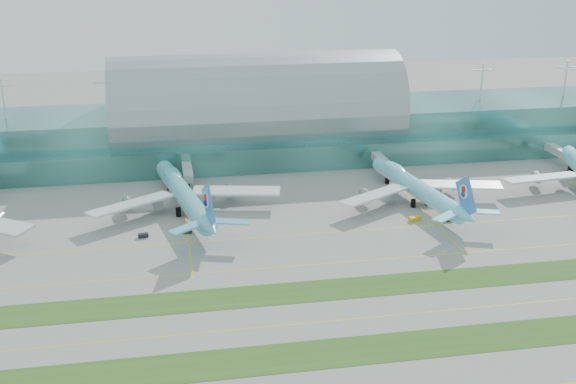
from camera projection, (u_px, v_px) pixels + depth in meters
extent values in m
plane|color=gray|center=(326.00, 294.00, 188.02)|extent=(700.00, 700.00, 0.00)
cube|color=#3D7A75|center=(256.00, 132.00, 305.23)|extent=(340.00, 42.00, 20.00)
cube|color=#3D7A75|center=(265.00, 159.00, 284.65)|extent=(340.00, 8.00, 10.00)
ellipsoid|color=#9EA5A8|center=(256.00, 108.00, 301.89)|extent=(340.00, 46.20, 16.17)
cylinder|color=white|center=(256.00, 90.00, 299.22)|extent=(0.80, 0.80, 16.00)
cube|color=#B2B7B7|center=(187.00, 171.00, 269.08)|extent=(3.50, 22.00, 3.00)
cylinder|color=black|center=(189.00, 188.00, 260.97)|extent=(1.00, 1.00, 4.00)
cube|color=#B2B7B7|center=(380.00, 160.00, 281.67)|extent=(3.50, 22.00, 3.00)
cylinder|color=black|center=(388.00, 176.00, 273.57)|extent=(1.00, 1.00, 4.00)
cube|color=#B2B7B7|center=(557.00, 151.00, 294.26)|extent=(3.50, 22.00, 3.00)
cylinder|color=black|center=(569.00, 166.00, 286.16)|extent=(1.00, 1.00, 4.00)
cube|color=#2D591E|center=(354.00, 351.00, 162.04)|extent=(420.00, 12.00, 0.08)
cube|color=#2D591E|center=(324.00, 290.00, 189.86)|extent=(420.00, 12.00, 0.08)
cube|color=yellow|center=(339.00, 320.00, 175.04)|extent=(420.00, 0.35, 0.01)
cube|color=yellow|center=(311.00, 265.00, 204.71)|extent=(420.00, 0.35, 0.01)
cube|color=yellow|center=(297.00, 235.00, 225.11)|extent=(420.00, 0.35, 0.01)
cylinder|color=#5CBACA|center=(184.00, 194.00, 242.61)|extent=(17.65, 61.80, 6.17)
ellipsoid|color=#5CBACA|center=(172.00, 175.00, 257.24)|extent=(9.28, 19.53, 4.40)
cone|color=#5CBACA|center=(163.00, 167.00, 271.85)|extent=(7.00, 6.05, 6.17)
cone|color=#5CBACA|center=(211.00, 228.00, 211.56)|extent=(7.44, 9.90, 5.86)
cube|color=white|center=(131.00, 204.00, 234.91)|extent=(29.17, 22.49, 1.22)
cylinder|color=gray|center=(142.00, 203.00, 241.86)|extent=(4.35, 6.01, 3.39)
cube|color=white|center=(236.00, 191.00, 247.06)|extent=(30.76, 13.15, 1.22)
cylinder|color=gray|center=(220.00, 193.00, 250.97)|extent=(4.35, 6.01, 3.39)
cube|color=#2C7BC7|center=(209.00, 206.00, 211.22)|extent=(3.04, 12.97, 14.35)
cylinder|color=silver|center=(207.00, 200.00, 211.59)|extent=(1.78, 4.86, 4.78)
cylinder|color=black|center=(170.00, 186.00, 264.77)|extent=(1.79, 1.79, 2.99)
cylinder|color=black|center=(178.00, 212.00, 239.62)|extent=(1.79, 1.79, 2.99)
cylinder|color=black|center=(196.00, 210.00, 241.65)|extent=(1.79, 1.79, 2.99)
cylinder|color=#6FD8F4|center=(416.00, 187.00, 250.65)|extent=(14.42, 58.24, 5.80)
ellipsoid|color=#6FD8F4|center=(395.00, 169.00, 264.60)|extent=(8.09, 18.27, 4.13)
cone|color=#6FD8F4|center=(377.00, 162.00, 278.52)|extent=(6.44, 5.50, 5.80)
cone|color=#6FD8F4|center=(468.00, 217.00, 221.06)|extent=(6.71, 9.15, 5.51)
cube|color=white|center=(374.00, 195.00, 243.97)|extent=(27.75, 20.36, 1.14)
cylinder|color=gray|center=(379.00, 194.00, 250.42)|extent=(3.92, 5.57, 3.18)
cube|color=white|center=(461.00, 185.00, 254.24)|extent=(28.94, 13.36, 1.14)
cylinder|color=gray|center=(443.00, 187.00, 258.12)|extent=(3.92, 5.57, 3.18)
cube|color=#317CDE|center=(466.00, 197.00, 220.76)|extent=(2.40, 12.25, 13.49)
cylinder|color=white|center=(465.00, 191.00, 221.12)|extent=(1.51, 4.57, 4.49)
cylinder|color=black|center=(387.00, 180.00, 271.75)|extent=(1.68, 1.68, 2.81)
cylinder|color=black|center=(413.00, 203.00, 247.89)|extent=(1.68, 1.68, 2.81)
cylinder|color=black|center=(428.00, 201.00, 249.60)|extent=(1.68, 1.68, 2.81)
cone|color=#71ECF9|center=(567.00, 151.00, 291.68)|extent=(7.18, 6.37, 6.09)
cube|color=silver|center=(542.00, 178.00, 260.75)|extent=(30.10, 10.63, 1.20)
cylinder|color=#9CA0A5|center=(550.00, 179.00, 266.03)|extent=(4.67, 6.10, 3.34)
cylinder|color=black|center=(572.00, 169.00, 284.13)|extent=(1.77, 1.77, 2.95)
cube|color=black|center=(143.00, 235.00, 223.07)|extent=(3.30, 2.07, 1.31)
cube|color=black|center=(186.00, 231.00, 226.40)|extent=(3.79, 2.55, 1.47)
cube|color=#C79F0B|center=(415.00, 219.00, 236.00)|extent=(4.35, 3.04, 1.48)
cube|color=black|center=(448.00, 219.00, 235.98)|extent=(3.40, 1.71, 1.49)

